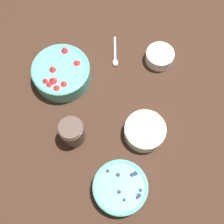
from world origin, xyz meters
TOP-DOWN VIEW (x-y plane):
  - ground_plane at (0.00, 0.00)m, footprint 4.00×4.00m
  - bowl_strawberries at (-0.21, -0.16)m, footprint 0.21×0.21m
  - bowl_blueberries at (0.25, -0.07)m, footprint 0.18×0.18m
  - bowl_bananas at (0.09, 0.07)m, footprint 0.14×0.14m
  - bowl_cream at (-0.18, 0.22)m, footprint 0.11×0.11m
  - jar_chocolate at (0.03, -0.17)m, footprint 0.09×0.09m
  - spoon at (-0.24, 0.06)m, footprint 0.14×0.05m

SIDE VIEW (x-z plane):
  - ground_plane at x=0.00m, z-range 0.00..0.00m
  - spoon at x=-0.24m, z-range 0.00..0.01m
  - bowl_cream at x=-0.18m, z-range 0.00..0.06m
  - bowl_blueberries at x=0.25m, z-range 0.00..0.06m
  - bowl_bananas at x=0.09m, z-range 0.00..0.06m
  - bowl_strawberries at x=-0.21m, z-range 0.00..0.09m
  - jar_chocolate at x=0.03m, z-range 0.00..0.10m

